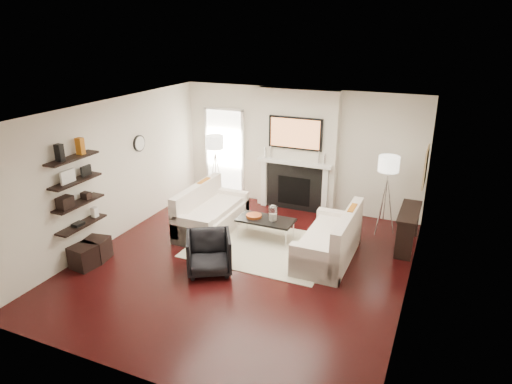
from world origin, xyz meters
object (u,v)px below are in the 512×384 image
at_px(lamp_left_shade, 215,142).
at_px(loveseat_left_base, 212,220).
at_px(coffee_table, 266,220).
at_px(armchair, 209,251).
at_px(lamp_right_shade, 389,164).
at_px(ottoman_near, 97,249).
at_px(loveseat_right_base, 327,248).

bearing_deg(lamp_left_shade, loveseat_left_base, -64.80).
xyz_separation_m(coffee_table, armchair, (-0.41, -1.54, -0.02)).
bearing_deg(armchair, coffee_table, 44.62).
relative_size(loveseat_left_base, lamp_left_shade, 4.50).
bearing_deg(coffee_table, lamp_right_shade, 30.75).
bearing_deg(ottoman_near, coffee_table, 38.70).
bearing_deg(coffee_table, loveseat_right_base, -12.81).
bearing_deg(loveseat_right_base, coffee_table, 167.19).
distance_m(loveseat_left_base, armchair, 1.67).
xyz_separation_m(armchair, lamp_right_shade, (2.46, 2.76, 1.07)).
height_order(coffee_table, armchair, armchair).
relative_size(coffee_table, ottoman_near, 2.75).
relative_size(loveseat_right_base, lamp_right_shade, 4.50).
bearing_deg(ottoman_near, armchair, 11.88).
xyz_separation_m(loveseat_left_base, loveseat_right_base, (2.48, -0.24, 0.00)).
distance_m(loveseat_left_base, lamp_left_shade, 2.03).
relative_size(coffee_table, armchair, 1.46).
xyz_separation_m(lamp_right_shade, ottoman_near, (-4.52, -3.20, -1.25)).
relative_size(armchair, lamp_right_shade, 1.88).
bearing_deg(loveseat_right_base, loveseat_left_base, 174.45).
distance_m(loveseat_right_base, lamp_right_shade, 2.10).
bearing_deg(armchair, lamp_right_shade, 17.67).
bearing_deg(loveseat_left_base, ottoman_near, -124.32).
relative_size(loveseat_left_base, ottoman_near, 4.50).
bearing_deg(ottoman_near, loveseat_right_base, 23.83).
xyz_separation_m(loveseat_right_base, coffee_table, (-1.32, 0.30, 0.19)).
distance_m(loveseat_right_base, coffee_table, 1.37).
bearing_deg(loveseat_left_base, lamp_left_shade, 115.20).
bearing_deg(ottoman_near, lamp_left_shade, 79.58).
relative_size(loveseat_left_base, lamp_right_shade, 4.50).
bearing_deg(lamp_left_shade, loveseat_right_base, -28.22).
xyz_separation_m(loveseat_right_base, lamp_left_shade, (-3.17, 1.70, 1.24)).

